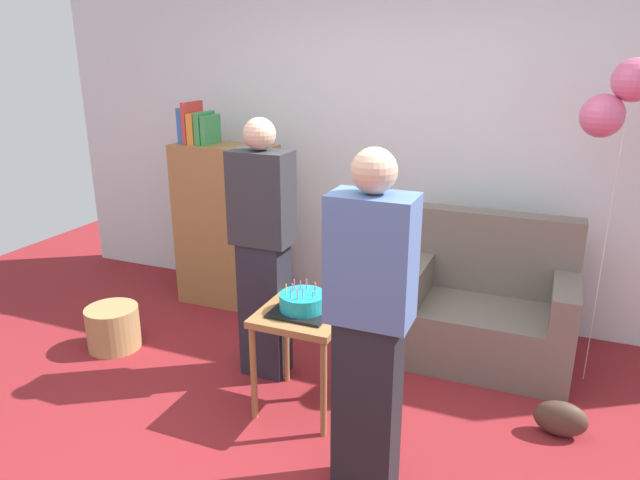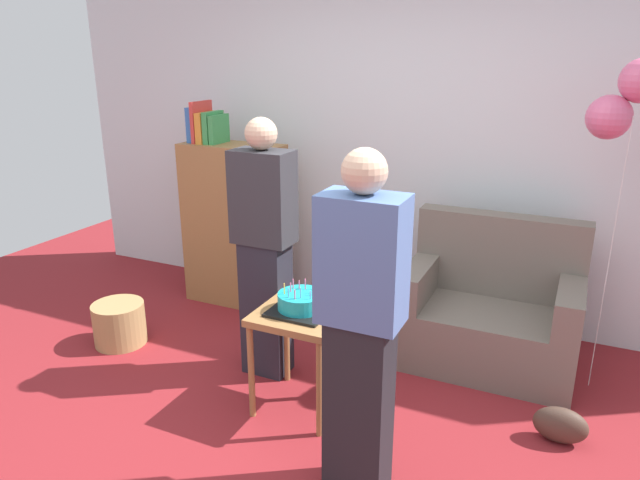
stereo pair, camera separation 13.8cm
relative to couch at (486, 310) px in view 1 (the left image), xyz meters
The scene contains 11 objects.
ground_plane 1.69m from the couch, 118.84° to the right, with size 8.00×8.00×0.00m, color maroon.
wall_back 1.42m from the couch, 142.89° to the left, with size 6.00×0.10×2.70m, color silver.
couch is the anchor object (origin of this frame).
bookshelf 2.09m from the couch, behind, with size 0.80×0.36×1.62m.
side_table 1.35m from the couch, 131.57° to the right, with size 0.48×0.48×0.61m.
birthday_cake 1.38m from the couch, 131.57° to the right, with size 0.32×0.32×0.17m.
person_blowing_candles 1.55m from the couch, 149.85° to the right, with size 0.36×0.22×1.63m.
person_holding_cake 1.61m from the couch, 103.14° to the right, with size 0.36×0.22×1.63m.
wicker_basket 2.56m from the couch, 160.27° to the right, with size 0.36×0.36×0.30m, color #A88451.
handbag 0.91m from the couch, 55.08° to the right, with size 0.28×0.14×0.20m, color #473328.
balloon_bunch 1.51m from the couch, ahead, with size 0.38×0.27×1.95m.
Camera 1 is at (1.11, -2.23, 1.99)m, focal length 32.51 mm.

